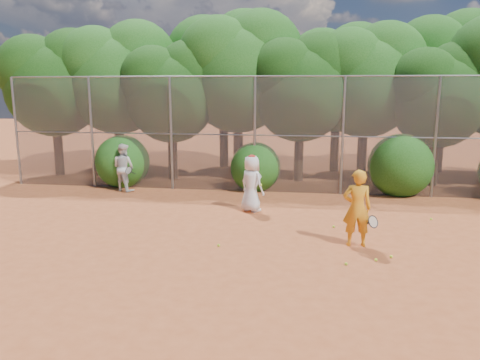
# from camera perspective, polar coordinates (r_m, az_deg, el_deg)

# --- Properties ---
(ground) EXTENTS (80.00, 80.00, 0.00)m
(ground) POSITION_cam_1_polar(r_m,az_deg,el_deg) (10.80, 3.36, -8.48)
(ground) COLOR #A74D25
(ground) RESTS_ON ground
(fence_back) EXTENTS (20.05, 0.09, 4.03)m
(fence_back) POSITION_cam_1_polar(r_m,az_deg,el_deg) (16.23, 4.90, 5.61)
(fence_back) COLOR gray
(fence_back) RESTS_ON ground
(tree_0) EXTENTS (4.38, 3.81, 6.00)m
(tree_0) POSITION_cam_1_polar(r_m,az_deg,el_deg) (20.88, -21.64, 11.30)
(tree_0) COLOR black
(tree_0) RESTS_ON ground
(tree_1) EXTENTS (4.64, 4.03, 6.35)m
(tree_1) POSITION_cam_1_polar(r_m,az_deg,el_deg) (20.24, -14.66, 12.40)
(tree_1) COLOR black
(tree_1) RESTS_ON ground
(tree_2) EXTENTS (3.99, 3.47, 5.47)m
(tree_2) POSITION_cam_1_polar(r_m,az_deg,el_deg) (18.73, -8.25, 10.99)
(tree_2) COLOR black
(tree_2) RESTS_ON ground
(tree_3) EXTENTS (4.89, 4.26, 6.70)m
(tree_3) POSITION_cam_1_polar(r_m,az_deg,el_deg) (19.19, -0.02, 13.53)
(tree_3) COLOR black
(tree_3) RESTS_ON ground
(tree_4) EXTENTS (4.19, 3.64, 5.73)m
(tree_4) POSITION_cam_1_polar(r_m,az_deg,el_deg) (18.37, 7.57, 11.54)
(tree_4) COLOR black
(tree_4) RESTS_ON ground
(tree_5) EXTENTS (4.51, 3.92, 6.17)m
(tree_5) POSITION_cam_1_polar(r_m,az_deg,el_deg) (19.30, 15.25, 12.10)
(tree_5) COLOR black
(tree_5) RESTS_ON ground
(tree_6) EXTENTS (3.86, 3.36, 5.29)m
(tree_6) POSITION_cam_1_polar(r_m,az_deg,el_deg) (18.76, 23.21, 9.85)
(tree_6) COLOR black
(tree_6) RESTS_ON ground
(tree_9) EXTENTS (4.83, 4.20, 6.62)m
(tree_9) POSITION_cam_1_polar(r_m,az_deg,el_deg) (22.75, -14.76, 12.67)
(tree_9) COLOR black
(tree_9) RESTS_ON ground
(tree_10) EXTENTS (5.15, 4.48, 7.06)m
(tree_10) POSITION_cam_1_polar(r_m,az_deg,el_deg) (21.53, -1.85, 13.90)
(tree_10) COLOR black
(tree_10) RESTS_ON ground
(tree_11) EXTENTS (4.64, 4.03, 6.35)m
(tree_11) POSITION_cam_1_polar(r_m,az_deg,el_deg) (20.81, 11.96, 12.48)
(tree_11) COLOR black
(tree_11) RESTS_ON ground
(tree_12) EXTENTS (5.02, 4.37, 6.88)m
(tree_12) POSITION_cam_1_polar(r_m,az_deg,el_deg) (22.14, 23.90, 12.59)
(tree_12) COLOR black
(tree_12) RESTS_ON ground
(bush_0) EXTENTS (2.00, 2.00, 2.00)m
(bush_0) POSITION_cam_1_polar(r_m,az_deg,el_deg) (17.99, -14.15, 2.49)
(bush_0) COLOR #194E13
(bush_0) RESTS_ON ground
(bush_1) EXTENTS (1.80, 1.80, 1.80)m
(bush_1) POSITION_cam_1_polar(r_m,az_deg,el_deg) (16.76, 1.89, 1.85)
(bush_1) COLOR #194E13
(bush_1) RESTS_ON ground
(bush_2) EXTENTS (2.20, 2.20, 2.20)m
(bush_2) POSITION_cam_1_polar(r_m,az_deg,el_deg) (16.92, 18.98, 2.01)
(bush_2) COLOR #194E13
(bush_2) RESTS_ON ground
(player_yellow) EXTENTS (0.85, 0.59, 1.81)m
(player_yellow) POSITION_cam_1_polar(r_m,az_deg,el_deg) (11.12, 14.08, -3.35)
(player_yellow) COLOR orange
(player_yellow) RESTS_ON ground
(player_teen) EXTENTS (0.98, 0.92, 1.71)m
(player_teen) POSITION_cam_1_polar(r_m,az_deg,el_deg) (13.81, 1.42, -0.42)
(player_teen) COLOR white
(player_teen) RESTS_ON ground
(player_white) EXTENTS (1.01, 0.91, 1.69)m
(player_white) POSITION_cam_1_polar(r_m,az_deg,el_deg) (17.04, -14.00, 1.50)
(player_white) COLOR silver
(player_white) RESTS_ON ground
(ball_0) EXTENTS (0.07, 0.07, 0.07)m
(ball_0) POSITION_cam_1_polar(r_m,az_deg,el_deg) (12.61, 11.35, -5.59)
(ball_0) COLOR #C3EA2A
(ball_0) RESTS_ON ground
(ball_1) EXTENTS (0.07, 0.07, 0.07)m
(ball_1) POSITION_cam_1_polar(r_m,az_deg,el_deg) (14.10, 22.27, -4.42)
(ball_1) COLOR #C3EA2A
(ball_1) RESTS_ON ground
(ball_2) EXTENTS (0.07, 0.07, 0.07)m
(ball_2) POSITION_cam_1_polar(r_m,az_deg,el_deg) (10.50, 16.23, -9.32)
(ball_2) COLOR #C3EA2A
(ball_2) RESTS_ON ground
(ball_3) EXTENTS (0.07, 0.07, 0.07)m
(ball_3) POSITION_cam_1_polar(r_m,az_deg,el_deg) (10.78, 17.95, -8.87)
(ball_3) COLOR #C3EA2A
(ball_3) RESTS_ON ground
(ball_4) EXTENTS (0.07, 0.07, 0.07)m
(ball_4) POSITION_cam_1_polar(r_m,az_deg,el_deg) (10.97, -2.62, -7.96)
(ball_4) COLOR #C3EA2A
(ball_4) RESTS_ON ground
(ball_5) EXTENTS (0.07, 0.07, 0.07)m
(ball_5) POSITION_cam_1_polar(r_m,az_deg,el_deg) (13.85, 14.43, -4.20)
(ball_5) COLOR #C3EA2A
(ball_5) RESTS_ON ground
(ball_6) EXTENTS (0.07, 0.07, 0.07)m
(ball_6) POSITION_cam_1_polar(r_m,az_deg,el_deg) (10.12, 12.81, -9.94)
(ball_6) COLOR #C3EA2A
(ball_6) RESTS_ON ground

